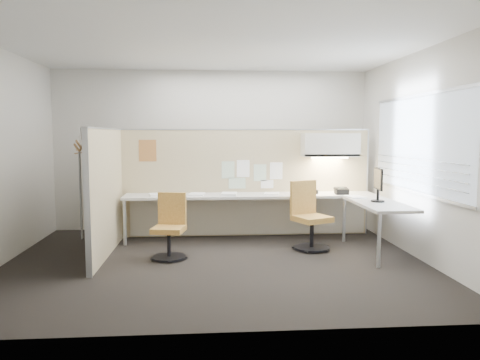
{
  "coord_description": "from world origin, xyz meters",
  "views": [
    {
      "loc": [
        -0.15,
        -6.08,
        1.68
      ],
      "look_at": [
        0.39,
        0.8,
        1.01
      ],
      "focal_mm": 35.0,
      "sensor_mm": 36.0,
      "label": 1
    }
  ],
  "objects": [
    {
      "name": "stapler",
      "position": [
        1.47,
        1.36,
        0.76
      ],
      "size": [
        0.15,
        0.08,
        0.05
      ],
      "primitive_type": "cube",
      "rotation": [
        0.0,
        0.0,
        0.33
      ],
      "color": "black",
      "rests_on": "desk"
    },
    {
      "name": "overhead_bin",
      "position": [
        1.9,
        1.39,
        1.51
      ],
      "size": [
        0.9,
        0.36,
        0.38
      ],
      "primitive_type": "cube",
      "color": "beige",
      "rests_on": "partition_back"
    },
    {
      "name": "paper_stack_2",
      "position": [
        0.24,
        1.15,
        0.75
      ],
      "size": [
        0.26,
        0.33,
        0.04
      ],
      "primitive_type": "cube",
      "rotation": [
        0.0,
        0.0,
        -0.12
      ],
      "color": "white",
      "rests_on": "desk"
    },
    {
      "name": "chair_left",
      "position": [
        -0.61,
        0.23,
        0.41
      ],
      "size": [
        0.48,
        0.49,
        0.87
      ],
      "rotation": [
        0.0,
        0.0,
        -0.19
      ],
      "color": "black",
      "rests_on": "floor"
    },
    {
      "name": "wall_back",
      "position": [
        0.0,
        2.25,
        1.4
      ],
      "size": [
        5.5,
        0.02,
        2.8
      ],
      "primitive_type": "cube",
      "color": "beige",
      "rests_on": "ground"
    },
    {
      "name": "paper_stack_5",
      "position": [
        2.13,
        0.76,
        0.74
      ],
      "size": [
        0.29,
        0.34,
        0.02
      ],
      "primitive_type": "cube",
      "rotation": [
        0.0,
        0.0,
        0.21
      ],
      "color": "white",
      "rests_on": "desk"
    },
    {
      "name": "paper_stack_1",
      "position": [
        -0.26,
        1.27,
        0.74
      ],
      "size": [
        0.27,
        0.33,
        0.02
      ],
      "primitive_type": "cube",
      "rotation": [
        0.0,
        0.0,
        -0.14
      ],
      "color": "white",
      "rests_on": "desk"
    },
    {
      "name": "chair_right",
      "position": [
        1.39,
        0.59,
        0.46
      ],
      "size": [
        0.61,
        0.62,
        0.98
      ],
      "rotation": [
        0.0,
        0.0,
        0.43
      ],
      "color": "black",
      "rests_on": "floor"
    },
    {
      "name": "paper_stack_3",
      "position": [
        0.94,
        1.27,
        0.74
      ],
      "size": [
        0.29,
        0.34,
        0.02
      ],
      "primitive_type": "cube",
      "rotation": [
        0.0,
        0.0,
        -0.2
      ],
      "color": "white",
      "rests_on": "desk"
    },
    {
      "name": "ceiling",
      "position": [
        0.0,
        0.0,
        2.8
      ],
      "size": [
        5.5,
        4.5,
        0.01
      ],
      "primitive_type": "cube",
      "color": "white",
      "rests_on": "wall_back"
    },
    {
      "name": "pinned_papers",
      "position": [
        0.63,
        1.57,
        1.03
      ],
      "size": [
        1.01,
        0.0,
        0.47
      ],
      "color": "#8CBF8C",
      "rests_on": "partition_back"
    },
    {
      "name": "phone",
      "position": [
        2.04,
        1.17,
        0.78
      ],
      "size": [
        0.21,
        0.2,
        0.12
      ],
      "rotation": [
        0.0,
        0.0,
        -0.02
      ],
      "color": "black",
      "rests_on": "desk"
    },
    {
      "name": "partition_back",
      "position": [
        0.55,
        1.6,
        0.88
      ],
      "size": [
        4.1,
        0.06,
        1.75
      ],
      "primitive_type": "cube",
      "color": "tan",
      "rests_on": "floor"
    },
    {
      "name": "task_light_strip",
      "position": [
        1.9,
        1.39,
        1.3
      ],
      "size": [
        0.6,
        0.06,
        0.02
      ],
      "primitive_type": "cube",
      "color": "#FFEABF",
      "rests_on": "overhead_bin"
    },
    {
      "name": "window_pane",
      "position": [
        2.73,
        0.0,
        1.55
      ],
      "size": [
        0.01,
        2.8,
        1.3
      ],
      "primitive_type": "cube",
      "color": "#A2AFBD",
      "rests_on": "wall_right"
    },
    {
      "name": "paper_stack_4",
      "position": [
        1.43,
        1.19,
        0.74
      ],
      "size": [
        0.3,
        0.35,
        0.03
      ],
      "primitive_type": "cube",
      "rotation": [
        0.0,
        0.0,
        0.24
      ],
      "color": "white",
      "rests_on": "desk"
    },
    {
      "name": "wall_front",
      "position": [
        0.0,
        -2.25,
        1.4
      ],
      "size": [
        5.5,
        0.02,
        2.8
      ],
      "primitive_type": "cube",
      "color": "beige",
      "rests_on": "ground"
    },
    {
      "name": "partition_left",
      "position": [
        -1.5,
        0.5,
        0.88
      ],
      "size": [
        0.06,
        2.2,
        1.75
      ],
      "primitive_type": "cube",
      "color": "tan",
      "rests_on": "floor"
    },
    {
      "name": "tape_dispenser",
      "position": [
        1.63,
        1.26,
        0.76
      ],
      "size": [
        0.12,
        0.1,
        0.06
      ],
      "primitive_type": "cube",
      "rotation": [
        0.0,
        0.0,
        -0.42
      ],
      "color": "black",
      "rests_on": "desk"
    },
    {
      "name": "desk",
      "position": [
        0.93,
        1.13,
        0.6
      ],
      "size": [
        4.0,
        2.07,
        0.73
      ],
      "color": "beige",
      "rests_on": "floor"
    },
    {
      "name": "poster",
      "position": [
        -1.05,
        1.57,
        1.42
      ],
      "size": [
        0.28,
        0.0,
        0.35
      ],
      "primitive_type": "cube",
      "color": "orange",
      "rests_on": "partition_back"
    },
    {
      "name": "paper_stack_0",
      "position": [
        -0.88,
        1.26,
        0.74
      ],
      "size": [
        0.29,
        0.34,
        0.02
      ],
      "primitive_type": "cube",
      "rotation": [
        0.0,
        0.0,
        0.2
      ],
      "color": "white",
      "rests_on": "desk"
    },
    {
      "name": "monitor",
      "position": [
        2.3,
        0.28,
        1.01
      ],
      "size": [
        0.19,
        0.45,
        0.47
      ],
      "rotation": [
        0.0,
        0.0,
        1.42
      ],
      "color": "black",
      "rests_on": "desk"
    },
    {
      "name": "floor",
      "position": [
        0.0,
        0.0,
        -0.01
      ],
      "size": [
        5.5,
        4.5,
        0.01
      ],
      "primitive_type": "cube",
      "color": "black",
      "rests_on": "ground"
    },
    {
      "name": "wall_right",
      "position": [
        2.75,
        0.0,
        1.4
      ],
      "size": [
        0.02,
        4.5,
        2.8
      ],
      "primitive_type": "cube",
      "color": "beige",
      "rests_on": "ground"
    },
    {
      "name": "coat_hook",
      "position": [
        -1.58,
        -0.5,
        1.42
      ],
      "size": [
        0.18,
        0.44,
        1.32
      ],
      "color": "silver",
      "rests_on": "partition_left"
    }
  ]
}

